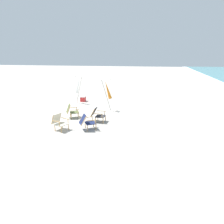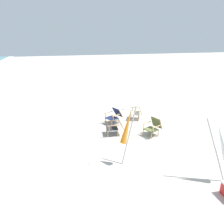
{
  "view_description": "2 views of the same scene",
  "coord_description": "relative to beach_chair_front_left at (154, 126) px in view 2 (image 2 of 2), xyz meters",
  "views": [
    {
      "loc": [
        12.5,
        4.21,
        3.79
      ],
      "look_at": [
        1.77,
        2.63,
        0.69
      ],
      "focal_mm": 35.0,
      "sensor_mm": 36.0,
      "label": 1
    },
    {
      "loc": [
        -7.27,
        4.0,
        4.28
      ],
      "look_at": [
        2.11,
        1.78,
        0.82
      ],
      "focal_mm": 35.0,
      "sensor_mm": 36.0,
      "label": 2
    }
  ],
  "objects": [
    {
      "name": "beach_chair_far_center",
      "position": [
        1.74,
        1.35,
        -0.01
      ],
      "size": [
        0.87,
        0.95,
        0.77
      ],
      "color": "#19234C",
      "rests_on": "ground"
    },
    {
      "name": "umbrella_furled_white",
      "position": [
        -3.38,
        -0.62,
        0.88
      ],
      "size": [
        0.61,
        0.73,
        2.0
      ],
      "color": "#B7B2A8",
      "rests_on": "ground"
    },
    {
      "name": "beach_chair_front_left",
      "position": [
        0.0,
        0.0,
        0.0
      ],
      "size": [
        0.81,
        0.87,
        0.81
      ],
      "color": "#515B33",
      "rests_on": "ground"
    },
    {
      "name": "beach_chair_back_right",
      "position": [
        0.47,
        1.6,
        -0.01
      ],
      "size": [
        0.64,
        0.8,
        0.78
      ],
      "color": "#28282D",
      "rests_on": "ground"
    },
    {
      "name": "beach_chair_mid_center",
      "position": [
        2.0,
        0.03,
        0.0
      ],
      "size": [
        0.8,
        0.85,
        0.82
      ],
      "color": "beige",
      "rests_on": "ground"
    },
    {
      "name": "ground_plane",
      "position": [
        -0.92,
        -0.17,
        -0.43
      ],
      "size": [
        80.0,
        80.0,
        0.0
      ],
      "primitive_type": "plane",
      "color": "#B2AAA0"
    },
    {
      "name": "umbrella_furled_orange",
      "position": [
        -1.8,
        1.79,
        0.91
      ],
      "size": [
        0.44,
        0.68,
        2.05
      ],
      "color": "#B7B2A8",
      "rests_on": "ground"
    }
  ]
}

